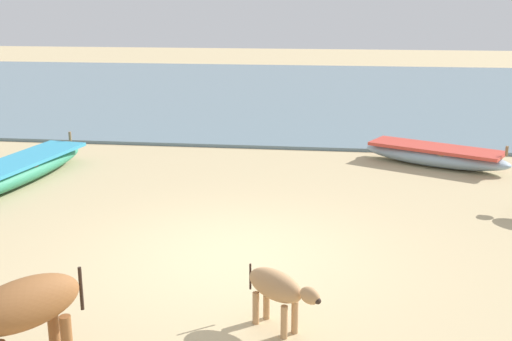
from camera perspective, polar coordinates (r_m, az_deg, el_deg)
name	(u,v)px	position (r m, az deg, el deg)	size (l,w,h in m)	color
ground	(234,255)	(8.93, -2.00, -7.71)	(80.00, 80.00, 0.00)	tan
sea_water	(303,91)	(25.01, 4.31, 7.20)	(60.00, 20.00, 0.08)	slate
fishing_boat_2	(435,155)	(14.17, 15.96, 1.35)	(3.23, 2.21, 0.62)	#8CA5B7
fishing_boat_5	(8,174)	(12.97, -21.58, -0.33)	(1.61, 4.88, 0.65)	#338C66
cow_adult_brown	(19,310)	(6.29, -20.71, -11.76)	(1.14, 1.39, 1.01)	brown
calf_far_tan	(278,288)	(6.85, 1.99, -10.65)	(0.91, 0.80, 0.68)	tan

